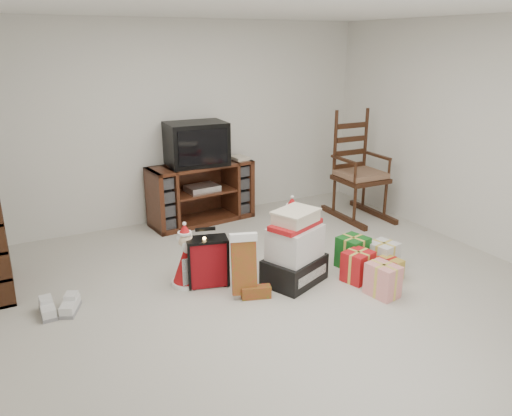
{
  "coord_description": "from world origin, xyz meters",
  "views": [
    {
      "loc": [
        -2.14,
        -3.52,
        2.22
      ],
      "look_at": [
        0.03,
        0.6,
        0.67
      ],
      "focal_mm": 35.0,
      "sensor_mm": 36.0,
      "label": 1
    }
  ],
  "objects_px": {
    "teddy_bear": "(292,257)",
    "mrs_claus_figurine": "(186,261)",
    "gift_cluster": "(371,265)",
    "gift_pile": "(295,252)",
    "rocking_chair": "(357,180)",
    "tv_stand": "(201,193)",
    "santa_figurine": "(291,231)",
    "sneaker_pair": "(59,308)",
    "crt_television": "(196,144)",
    "red_suitcase": "(208,262)"
  },
  "relations": [
    {
      "from": "red_suitcase",
      "to": "teddy_bear",
      "type": "xyz_separation_m",
      "value": [
        0.85,
        -0.15,
        -0.07
      ]
    },
    {
      "from": "sneaker_pair",
      "to": "teddy_bear",
      "type": "bearing_deg",
      "value": 2.05
    },
    {
      "from": "teddy_bear",
      "to": "gift_cluster",
      "type": "bearing_deg",
      "value": -35.04
    },
    {
      "from": "mrs_claus_figurine",
      "to": "sneaker_pair",
      "type": "distance_m",
      "value": 1.18
    },
    {
      "from": "teddy_bear",
      "to": "santa_figurine",
      "type": "bearing_deg",
      "value": 59.02
    },
    {
      "from": "mrs_claus_figurine",
      "to": "gift_cluster",
      "type": "xyz_separation_m",
      "value": [
        1.66,
        -0.7,
        -0.11
      ]
    },
    {
      "from": "santa_figurine",
      "to": "mrs_claus_figurine",
      "type": "bearing_deg",
      "value": -170.29
    },
    {
      "from": "red_suitcase",
      "to": "sneaker_pair",
      "type": "bearing_deg",
      "value": -170.07
    },
    {
      "from": "teddy_bear",
      "to": "crt_television",
      "type": "xyz_separation_m",
      "value": [
        -0.27,
        1.85,
        0.86
      ]
    },
    {
      "from": "teddy_bear",
      "to": "sneaker_pair",
      "type": "height_order",
      "value": "teddy_bear"
    },
    {
      "from": "mrs_claus_figurine",
      "to": "sneaker_pair",
      "type": "xyz_separation_m",
      "value": [
        -1.16,
        -0.0,
        -0.19
      ]
    },
    {
      "from": "sneaker_pair",
      "to": "tv_stand",
      "type": "bearing_deg",
      "value": 47.86
    },
    {
      "from": "gift_pile",
      "to": "mrs_claus_figurine",
      "type": "xyz_separation_m",
      "value": [
        -0.94,
        0.44,
        -0.08
      ]
    },
    {
      "from": "red_suitcase",
      "to": "crt_television",
      "type": "xyz_separation_m",
      "value": [
        0.58,
        1.69,
        0.79
      ]
    },
    {
      "from": "rocking_chair",
      "to": "crt_television",
      "type": "distance_m",
      "value": 2.15
    },
    {
      "from": "sneaker_pair",
      "to": "gift_cluster",
      "type": "xyz_separation_m",
      "value": [
        2.83,
        -0.7,
        0.08
      ]
    },
    {
      "from": "mrs_claus_figurine",
      "to": "gift_cluster",
      "type": "height_order",
      "value": "mrs_claus_figurine"
    },
    {
      "from": "tv_stand",
      "to": "sneaker_pair",
      "type": "relative_size",
      "value": 3.86
    },
    {
      "from": "gift_pile",
      "to": "teddy_bear",
      "type": "bearing_deg",
      "value": 42.73
    },
    {
      "from": "teddy_bear",
      "to": "mrs_claus_figurine",
      "type": "height_order",
      "value": "mrs_claus_figurine"
    },
    {
      "from": "santa_figurine",
      "to": "crt_television",
      "type": "distance_m",
      "value": 1.67
    },
    {
      "from": "tv_stand",
      "to": "santa_figurine",
      "type": "distance_m",
      "value": 1.48
    },
    {
      "from": "tv_stand",
      "to": "gift_pile",
      "type": "height_order",
      "value": "tv_stand"
    },
    {
      "from": "rocking_chair",
      "to": "gift_pile",
      "type": "height_order",
      "value": "rocking_chair"
    },
    {
      "from": "rocking_chair",
      "to": "mrs_claus_figurine",
      "type": "height_order",
      "value": "rocking_chair"
    },
    {
      "from": "rocking_chair",
      "to": "teddy_bear",
      "type": "distance_m",
      "value": 2.04
    },
    {
      "from": "tv_stand",
      "to": "red_suitcase",
      "type": "xyz_separation_m",
      "value": [
        -0.62,
        -1.7,
        -0.14
      ]
    },
    {
      "from": "gift_pile",
      "to": "gift_cluster",
      "type": "height_order",
      "value": "gift_pile"
    },
    {
      "from": "mrs_claus_figurine",
      "to": "gift_cluster",
      "type": "bearing_deg",
      "value": -22.91
    },
    {
      "from": "rocking_chair",
      "to": "red_suitcase",
      "type": "height_order",
      "value": "rocking_chair"
    },
    {
      "from": "tv_stand",
      "to": "sneaker_pair",
      "type": "distance_m",
      "value": 2.56
    },
    {
      "from": "teddy_bear",
      "to": "rocking_chair",
      "type": "bearing_deg",
      "value": 33.41
    },
    {
      "from": "red_suitcase",
      "to": "crt_television",
      "type": "height_order",
      "value": "crt_television"
    },
    {
      "from": "gift_pile",
      "to": "crt_television",
      "type": "bearing_deg",
      "value": 72.6
    },
    {
      "from": "rocking_chair",
      "to": "teddy_bear",
      "type": "bearing_deg",
      "value": -145.45
    },
    {
      "from": "gift_pile",
      "to": "gift_cluster",
      "type": "distance_m",
      "value": 0.79
    },
    {
      "from": "tv_stand",
      "to": "red_suitcase",
      "type": "relative_size",
      "value": 2.47
    },
    {
      "from": "sneaker_pair",
      "to": "gift_pile",
      "type": "bearing_deg",
      "value": -3.03
    },
    {
      "from": "rocking_chair",
      "to": "teddy_bear",
      "type": "xyz_separation_m",
      "value": [
        -1.68,
        -1.11,
        -0.33
      ]
    },
    {
      "from": "gift_pile",
      "to": "santa_figurine",
      "type": "bearing_deg",
      "value": 38.06
    },
    {
      "from": "mrs_claus_figurine",
      "to": "crt_television",
      "type": "bearing_deg",
      "value": 64.57
    },
    {
      "from": "tv_stand",
      "to": "rocking_chair",
      "type": "relative_size",
      "value": 0.95
    },
    {
      "from": "rocking_chair",
      "to": "mrs_claus_figurine",
      "type": "relative_size",
      "value": 2.34
    },
    {
      "from": "teddy_bear",
      "to": "mrs_claus_figurine",
      "type": "bearing_deg",
      "value": 165.99
    },
    {
      "from": "santa_figurine",
      "to": "crt_television",
      "type": "relative_size",
      "value": 0.85
    },
    {
      "from": "red_suitcase",
      "to": "gift_cluster",
      "type": "bearing_deg",
      "value": -7.77
    },
    {
      "from": "red_suitcase",
      "to": "mrs_claus_figurine",
      "type": "distance_m",
      "value": 0.21
    },
    {
      "from": "tv_stand",
      "to": "gift_cluster",
      "type": "height_order",
      "value": "tv_stand"
    },
    {
      "from": "gift_cluster",
      "to": "tv_stand",
      "type": "bearing_deg",
      "value": 110.51
    },
    {
      "from": "santa_figurine",
      "to": "gift_pile",
      "type": "bearing_deg",
      "value": -119.31
    }
  ]
}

